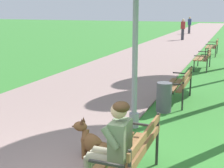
% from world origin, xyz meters
% --- Properties ---
extents(paved_path, '(4.23, 60.00, 0.04)m').
position_xyz_m(paved_path, '(-2.32, 24.00, 0.02)').
color(paved_path, gray).
rests_on(paved_path, ground).
extents(park_bench_near, '(0.55, 1.50, 0.85)m').
position_xyz_m(park_bench_near, '(0.45, 0.88, 0.51)').
color(park_bench_near, brown).
rests_on(park_bench_near, ground).
extents(park_bench_mid, '(0.55, 1.50, 0.85)m').
position_xyz_m(park_bench_mid, '(0.38, 5.17, 0.51)').
color(park_bench_mid, brown).
rests_on(park_bench_mid, ground).
extents(park_bench_far, '(0.55, 1.50, 0.85)m').
position_xyz_m(park_bench_far, '(0.52, 10.16, 0.51)').
color(park_bench_far, brown).
rests_on(park_bench_far, ground).
extents(park_bench_furthest, '(0.55, 1.50, 0.85)m').
position_xyz_m(park_bench_furthest, '(0.57, 14.43, 0.51)').
color(park_bench_furthest, brown).
rests_on(park_bench_furthest, ground).
extents(person_seated_on_near_bench, '(0.74, 0.49, 1.25)m').
position_xyz_m(person_seated_on_near_bench, '(0.24, 0.66, 0.68)').
color(person_seated_on_near_bench, gray).
rests_on(person_seated_on_near_bench, ground).
extents(dog_brown, '(0.83, 0.34, 0.71)m').
position_xyz_m(dog_brown, '(-0.32, 1.36, 0.26)').
color(dog_brown, brown).
rests_on(dog_brown, ground).
extents(lamp_post_near, '(0.24, 0.24, 3.97)m').
position_xyz_m(lamp_post_near, '(-0.18, 3.00, 2.06)').
color(lamp_post_near, gray).
rests_on(lamp_post_near, ground).
extents(litter_bin, '(0.36, 0.36, 0.70)m').
position_xyz_m(litter_bin, '(0.17, 4.24, 0.35)').
color(litter_bin, '#515156').
rests_on(litter_bin, ground).
extents(pedestrian_distant, '(0.32, 0.22, 1.65)m').
position_xyz_m(pedestrian_distant, '(-2.22, 22.12, 0.84)').
color(pedestrian_distant, '#383842').
rests_on(pedestrian_distant, ground).
extents(pedestrian_further_distant, '(0.32, 0.22, 1.65)m').
position_xyz_m(pedestrian_further_distant, '(-2.64, 28.85, 0.84)').
color(pedestrian_further_distant, '#383842').
rests_on(pedestrian_further_distant, ground).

